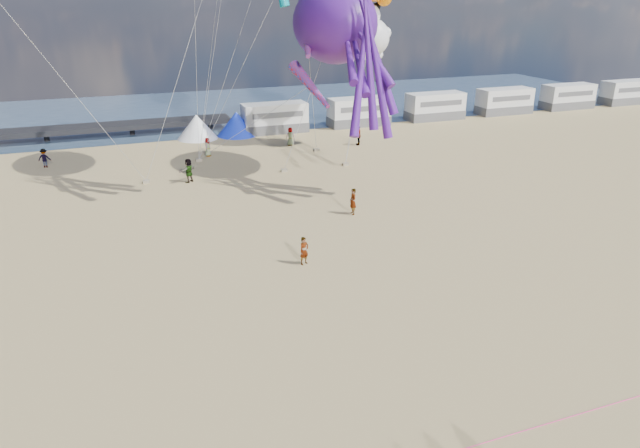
% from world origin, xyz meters
% --- Properties ---
extents(ground, '(120.00, 120.00, 0.00)m').
position_xyz_m(ground, '(0.00, 0.00, 0.00)').
color(ground, tan).
rests_on(ground, ground).
extents(water, '(120.00, 120.00, 0.00)m').
position_xyz_m(water, '(0.00, 55.00, 0.02)').
color(water, '#344A63').
rests_on(water, ground).
extents(motorhome_0, '(6.60, 2.50, 3.00)m').
position_xyz_m(motorhome_0, '(6.00, 40.00, 1.50)').
color(motorhome_0, silver).
rests_on(motorhome_0, ground).
extents(motorhome_1, '(6.60, 2.50, 3.00)m').
position_xyz_m(motorhome_1, '(15.50, 40.00, 1.50)').
color(motorhome_1, silver).
rests_on(motorhome_1, ground).
extents(motorhome_2, '(6.60, 2.50, 3.00)m').
position_xyz_m(motorhome_2, '(25.00, 40.00, 1.50)').
color(motorhome_2, silver).
rests_on(motorhome_2, ground).
extents(motorhome_3, '(6.60, 2.50, 3.00)m').
position_xyz_m(motorhome_3, '(34.50, 40.00, 1.50)').
color(motorhome_3, silver).
rests_on(motorhome_3, ground).
extents(motorhome_4, '(6.60, 2.50, 3.00)m').
position_xyz_m(motorhome_4, '(44.00, 40.00, 1.50)').
color(motorhome_4, silver).
rests_on(motorhome_4, ground).
extents(motorhome_5, '(6.60, 2.50, 3.00)m').
position_xyz_m(motorhome_5, '(53.50, 40.00, 1.50)').
color(motorhome_5, silver).
rests_on(motorhome_5, ground).
extents(tent_white, '(4.00, 4.00, 2.40)m').
position_xyz_m(tent_white, '(-2.00, 40.00, 1.20)').
color(tent_white, white).
rests_on(tent_white, ground).
extents(tent_blue, '(4.00, 4.00, 2.40)m').
position_xyz_m(tent_blue, '(2.00, 40.00, 1.20)').
color(tent_blue, '#1933CC').
rests_on(tent_blue, ground).
extents(rope_line, '(34.00, 0.03, 0.03)m').
position_xyz_m(rope_line, '(0.00, -5.00, 0.02)').
color(rope_line, '#F2338C').
rests_on(rope_line, ground).
extents(standing_person, '(0.66, 0.55, 1.54)m').
position_xyz_m(standing_person, '(-1.28, 9.40, 0.77)').
color(standing_person, tan).
rests_on(standing_person, ground).
extents(beachgoer_0, '(0.63, 0.71, 1.63)m').
position_xyz_m(beachgoer_0, '(-2.20, 33.05, 0.82)').
color(beachgoer_0, '#7F6659').
rests_on(beachgoer_0, ground).
extents(beachgoer_2, '(0.88, 0.74, 1.58)m').
position_xyz_m(beachgoer_2, '(-15.48, 34.16, 0.79)').
color(beachgoer_2, '#7F6659').
rests_on(beachgoer_2, ground).
extents(beachgoer_3, '(0.95, 1.33, 1.87)m').
position_xyz_m(beachgoer_3, '(11.93, 32.06, 0.93)').
color(beachgoer_3, '#7F6659').
rests_on(beachgoer_3, ground).
extents(beachgoer_4, '(1.11, 1.02, 1.83)m').
position_xyz_m(beachgoer_4, '(-4.88, 25.99, 0.91)').
color(beachgoer_4, '#7F6659').
rests_on(beachgoer_4, ground).
extents(beachgoer_5, '(0.56, 1.63, 1.75)m').
position_xyz_m(beachgoer_5, '(4.08, 15.30, 0.87)').
color(beachgoer_5, '#7F6659').
rests_on(beachgoer_5, ground).
extents(beachgoer_6, '(0.66, 0.47, 1.70)m').
position_xyz_m(beachgoer_6, '(5.84, 34.18, 0.85)').
color(beachgoer_6, '#7F6659').
rests_on(beachgoer_6, ground).
extents(sandbag_a, '(0.50, 0.35, 0.22)m').
position_xyz_m(sandbag_a, '(-8.01, 26.87, 0.11)').
color(sandbag_a, gray).
rests_on(sandbag_a, ground).
extents(sandbag_b, '(0.50, 0.35, 0.22)m').
position_xyz_m(sandbag_b, '(2.70, 26.03, 0.11)').
color(sandbag_b, gray).
rests_on(sandbag_b, ground).
extents(sandbag_c, '(0.50, 0.35, 0.22)m').
position_xyz_m(sandbag_c, '(8.08, 26.02, 0.11)').
color(sandbag_c, gray).
rests_on(sandbag_c, ground).
extents(sandbag_d, '(0.50, 0.35, 0.22)m').
position_xyz_m(sandbag_d, '(7.42, 31.31, 0.11)').
color(sandbag_d, gray).
rests_on(sandbag_d, ground).
extents(sandbag_e, '(0.50, 0.35, 0.22)m').
position_xyz_m(sandbag_e, '(-3.26, 31.60, 0.11)').
color(sandbag_e, gray).
rests_on(sandbag_e, ground).
extents(kite_octopus_purple, '(5.82, 11.32, 12.43)m').
position_xyz_m(kite_octopus_purple, '(6.38, 24.62, 11.36)').
color(kite_octopus_purple, '#49167F').
extents(kite_panda, '(4.46, 4.25, 5.67)m').
position_xyz_m(kite_panda, '(12.21, 30.68, 9.86)').
color(kite_panda, white).
extents(windsock_mid, '(2.78, 5.96, 5.94)m').
position_xyz_m(windsock_mid, '(4.51, 25.29, 10.54)').
color(windsock_mid, red).
extents(windsock_right, '(2.08, 5.18, 5.11)m').
position_xyz_m(windsock_right, '(3.98, 23.17, 7.19)').
color(windsock_right, red).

